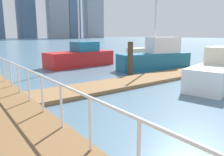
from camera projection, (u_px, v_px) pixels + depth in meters
ground_plane at (21, 63)px, 19.91m from camera, size 300.00×300.00×0.00m
floating_dock at (154, 78)px, 12.59m from camera, size 15.49×2.00×0.18m
boardwalk_railing at (10, 67)px, 9.13m from camera, size 0.06×28.83×1.08m
dock_piling_1 at (130, 59)px, 13.74m from camera, size 0.34×0.34×2.13m
dock_piling_4 at (171, 53)px, 21.16m from camera, size 0.31×0.31×1.57m
dock_piling_5 at (176, 57)px, 16.57m from camera, size 0.29×0.29×1.71m
moored_boat_1 at (156, 57)px, 16.06m from camera, size 5.79×2.75×6.91m
moored_boat_2 at (151, 51)px, 23.68m from camera, size 5.52×2.26×2.25m
moored_boat_3 at (221, 70)px, 11.34m from camera, size 6.44×3.04×1.95m
moored_boat_4 at (81, 57)px, 17.83m from camera, size 5.78×2.50×8.02m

